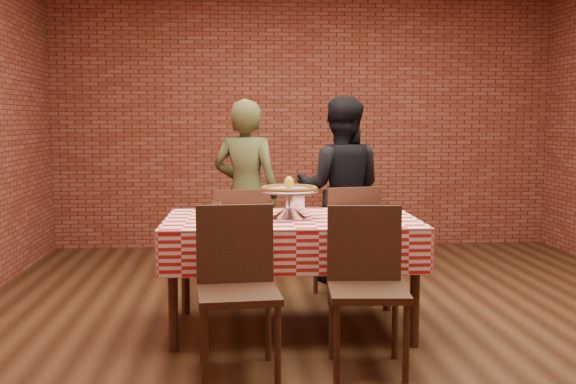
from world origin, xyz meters
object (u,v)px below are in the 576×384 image
object	(u,v)px
pizza_stand	(289,204)
chair_far_left	(242,244)
chair_near_left	(238,293)
chair_near_right	(368,291)
pizza	(289,190)
table	(291,274)
diner_black	(340,190)
diner_olive	(246,193)
water_glass_right	(216,208)
chair_far_right	(344,242)
water_glass_left	(228,213)
condiment_caddy	(296,202)

from	to	relation	value
pizza_stand	chair_far_left	bearing A→B (deg)	112.21
chair_near_left	chair_near_right	distance (m)	0.72
pizza	table	bearing A→B (deg)	-13.89
chair_far_left	diner_black	xyz separation A→B (m)	(0.87, 0.61, 0.36)
chair_near_left	diner_olive	world-z (taller)	diner_olive
pizza_stand	pizza	bearing A→B (deg)	180.00
pizza	diner_olive	bearing A→B (deg)	101.95
water_glass_right	diner_olive	distance (m)	1.14
chair_far_left	chair_far_right	bearing A→B (deg)	-177.77
pizza	water_glass_right	xyz separation A→B (m)	(-0.49, 0.13, -0.13)
water_glass_right	chair_far_right	size ratio (longest dim) A/B	0.12
water_glass_left	diner_black	size ratio (longest dim) A/B	0.07
condiment_caddy	chair_far_left	world-z (taller)	condiment_caddy
pizza_stand	pizza	xyz separation A→B (m)	(-0.00, 0.00, 0.10)
condiment_caddy	chair_far_right	world-z (taller)	same
water_glass_right	diner_black	world-z (taller)	diner_black
table	chair_near_left	xyz separation A→B (m)	(-0.36, -0.80, 0.09)
chair_far_left	pizza_stand	bearing A→B (deg)	112.67
water_glass_right	chair_near_right	world-z (taller)	chair_near_right
water_glass_right	chair_far_left	xyz separation A→B (m)	(0.18, 0.63, -0.37)
diner_olive	diner_black	world-z (taller)	diner_black
chair_near_left	chair_far_left	size ratio (longest dim) A/B	1.04
chair_far_left	diner_black	world-z (taller)	diner_black
chair_near_left	diner_olive	bearing A→B (deg)	83.06
table	water_glass_left	xyz separation A→B (m)	(-0.42, -0.13, 0.44)
chair_near_left	diner_black	bearing A→B (deg)	62.87
pizza	water_glass_right	world-z (taller)	pizza
diner_black	condiment_caddy	bearing A→B (deg)	77.62
table	pizza_stand	world-z (taller)	pizza_stand
chair_near_left	chair_near_right	bearing A→B (deg)	-4.56
chair_far_right	chair_near_right	bearing A→B (deg)	73.86
chair_near_right	diner_black	size ratio (longest dim) A/B	0.57
pizza	diner_olive	size ratio (longest dim) A/B	0.24
table	chair_near_right	size ratio (longest dim) A/B	1.80
water_glass_left	pizza_stand	bearing A→B (deg)	18.06
table	pizza	world-z (taller)	pizza
diner_olive	chair_near_right	bearing A→B (deg)	127.75
table	chair_near_right	xyz separation A→B (m)	(0.36, -0.80, 0.08)
chair_near_left	chair_near_right	world-z (taller)	chair_near_left
chair_far_right	diner_black	xyz separation A→B (m)	(0.05, 0.59, 0.35)
condiment_caddy	chair_far_right	xyz separation A→B (m)	(0.43, 0.49, -0.38)
chair_near_left	pizza_stand	bearing A→B (deg)	62.14
chair_near_right	diner_olive	size ratio (longest dim) A/B	0.58
condiment_caddy	water_glass_left	bearing A→B (deg)	-151.25
table	chair_near_right	world-z (taller)	chair_near_right
chair_near_right	chair_far_right	size ratio (longest dim) A/B	1.01
chair_near_left	diner_black	world-z (taller)	diner_black
condiment_caddy	diner_black	distance (m)	1.18
chair_near_left	diner_olive	distance (m)	2.08
table	pizza_stand	bearing A→B (deg)	166.11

